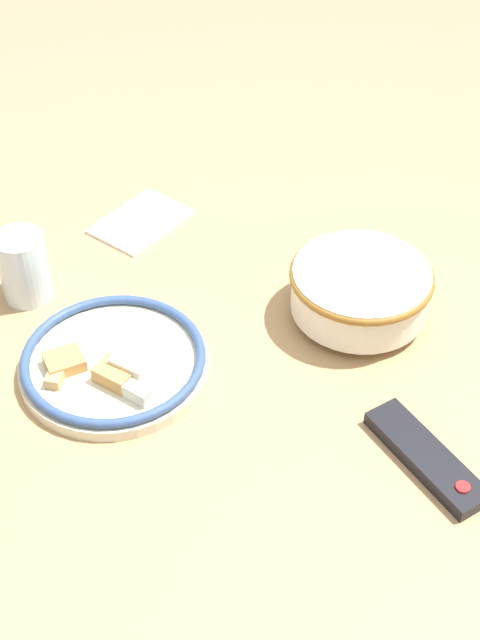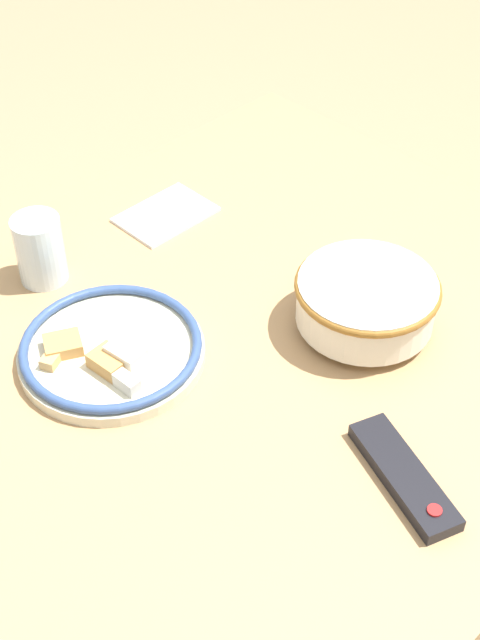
% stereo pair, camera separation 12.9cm
% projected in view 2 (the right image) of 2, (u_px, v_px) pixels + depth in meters
% --- Properties ---
extents(ground_plane, '(8.00, 8.00, 0.00)m').
position_uv_depth(ground_plane, '(228.00, 620.00, 1.79)').
color(ground_plane, '#9E8460').
extents(dining_table, '(1.26, 1.01, 0.74)m').
position_uv_depth(dining_table, '(224.00, 398.00, 1.35)').
color(dining_table, tan).
rests_on(dining_table, ground_plane).
extents(noodle_bowl, '(0.21, 0.21, 0.09)m').
position_uv_depth(noodle_bowl, '(366.00, 301.00, 1.31)').
color(noodle_bowl, silver).
rests_on(noodle_bowl, dining_table).
extents(food_plate, '(0.27, 0.27, 0.05)m').
position_uv_depth(food_plate, '(111.00, 350.00, 1.28)').
color(food_plate, beige).
rests_on(food_plate, dining_table).
extents(tv_remote, '(0.12, 0.20, 0.02)m').
position_uv_depth(tv_remote, '(404.00, 476.00, 1.12)').
color(tv_remote, black).
rests_on(tv_remote, dining_table).
extents(drinking_glass, '(0.08, 0.08, 0.11)m').
position_uv_depth(drinking_glass, '(40.00, 250.00, 1.39)').
color(drinking_glass, silver).
rests_on(drinking_glass, dining_table).
extents(folded_napkin, '(0.16, 0.11, 0.01)m').
position_uv_depth(folded_napkin, '(166.00, 215.00, 1.55)').
color(folded_napkin, white).
rests_on(folded_napkin, dining_table).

